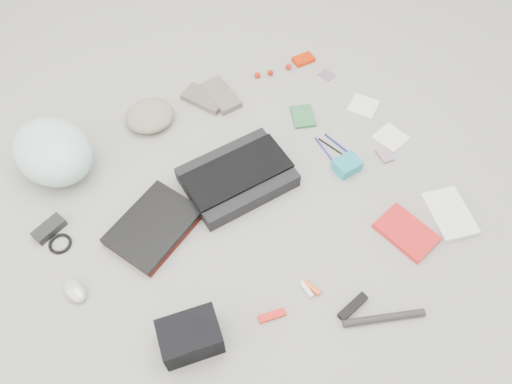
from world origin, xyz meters
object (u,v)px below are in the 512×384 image
messenger_bag (237,177)px  laptop (153,225)px  camera_bag (190,337)px  accordion_wallet (347,165)px  bike_helmet (53,152)px  book_red (406,232)px

messenger_bag → laptop: 0.38m
camera_bag → accordion_wallet: 0.93m
laptop → accordion_wallet: bearing=-34.7°
messenger_bag → camera_bag: 0.67m
laptop → bike_helmet: (-0.20, 0.48, 0.07)m
book_red → camera_bag: bearing=164.9°
bike_helmet → book_red: (1.00, -1.01, -0.10)m
accordion_wallet → messenger_bag: bearing=156.0°
laptop → messenger_bag: bearing=-20.2°
accordion_wallet → book_red: bearing=-89.8°
bike_helmet → camera_bag: bearing=-99.9°
laptop → bike_helmet: size_ratio=0.92×
messenger_bag → bike_helmet: bike_helmet is taller
camera_bag → book_red: (0.89, -0.07, -0.05)m
bike_helmet → book_red: 1.42m
laptop → bike_helmet: bearing=89.6°
bike_helmet → book_red: bike_helmet is taller
book_red → accordion_wallet: (-0.00, 0.36, 0.01)m
laptop → bike_helmet: bike_helmet is taller
accordion_wallet → laptop: bearing=168.2°
messenger_bag → camera_bag: camera_bag is taller
messenger_bag → accordion_wallet: (0.42, -0.18, -0.01)m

